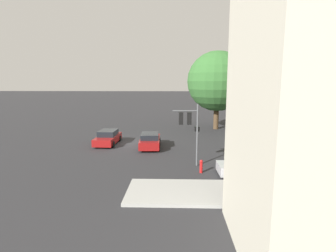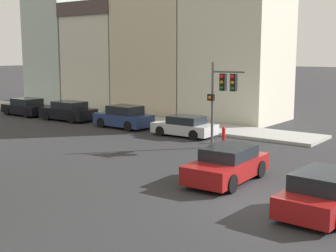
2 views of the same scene
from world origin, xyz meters
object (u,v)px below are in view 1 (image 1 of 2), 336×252
(crossing_car_0, at_px, (150,141))
(parked_car_1, at_px, (327,166))
(parked_car_0, at_px, (247,167))
(traffic_signal, at_px, (189,123))
(street_tree, at_px, (217,81))
(fire_hydrant, at_px, (201,166))
(crossing_car_1, at_px, (108,138))

(crossing_car_0, relative_size, parked_car_1, 1.03)
(parked_car_0, bearing_deg, traffic_signal, 150.66)
(street_tree, relative_size, fire_hydrant, 11.02)
(parked_car_0, xyz_separation_m, fire_hydrant, (-0.43, -3.02, -0.12))
(street_tree, distance_m, crossing_car_1, 16.09)
(crossing_car_0, height_order, fire_hydrant, crossing_car_0)
(street_tree, relative_size, traffic_signal, 2.19)
(traffic_signal, bearing_deg, parked_car_1, -107.67)
(crossing_car_0, distance_m, parked_car_1, 14.48)
(traffic_signal, xyz_separation_m, crossing_car_1, (-6.70, -7.83, -2.55))
(crossing_car_1, height_order, parked_car_0, crossing_car_1)
(street_tree, height_order, crossing_car_1, street_tree)
(traffic_signal, bearing_deg, street_tree, -20.08)
(crossing_car_1, height_order, fire_hydrant, crossing_car_1)
(fire_hydrant, bearing_deg, parked_car_1, 86.25)
(parked_car_1, xyz_separation_m, fire_hydrant, (-0.54, -8.20, -0.24))
(traffic_signal, xyz_separation_m, crossing_car_0, (-5.37, -3.44, -2.53))
(crossing_car_0, relative_size, parked_car_0, 1.08)
(street_tree, xyz_separation_m, parked_car_0, (17.59, -0.54, -5.65))
(street_tree, xyz_separation_m, crossing_car_0, (10.25, -7.77, -5.58))
(parked_car_1, bearing_deg, parked_car_0, -179.53)
(street_tree, relative_size, crossing_car_1, 2.35)
(traffic_signal, bearing_deg, fire_hydrant, -158.16)
(traffic_signal, height_order, fire_hydrant, traffic_signal)
(street_tree, relative_size, crossing_car_0, 2.35)
(crossing_car_0, bearing_deg, traffic_signal, -150.01)
(street_tree, xyz_separation_m, fire_hydrant, (17.16, -3.56, -5.77))
(traffic_signal, bearing_deg, crossing_car_0, 28.10)
(street_tree, xyz_separation_m, parked_car_1, (17.70, 4.64, -5.53))
(fire_hydrant, bearing_deg, crossing_car_0, -148.65)
(crossing_car_0, xyz_separation_m, fire_hydrant, (6.92, 4.21, -0.19))
(parked_car_0, bearing_deg, street_tree, 86.51)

